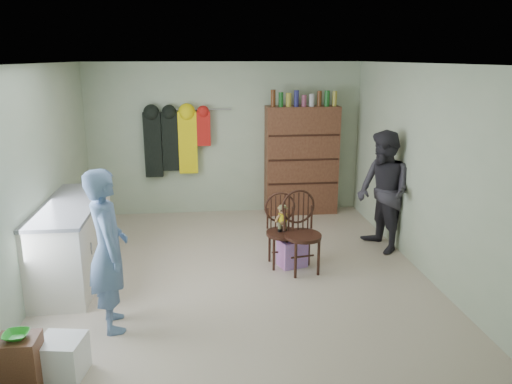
{
  "coord_description": "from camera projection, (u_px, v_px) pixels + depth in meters",
  "views": [
    {
      "loc": [
        -0.42,
        -5.73,
        2.57
      ],
      "look_at": [
        0.25,
        0.2,
        0.95
      ],
      "focal_mm": 35.0,
      "sensor_mm": 36.0,
      "label": 1
    }
  ],
  "objects": [
    {
      "name": "person_right",
      "position": [
        383.0,
        192.0,
        6.68
      ],
      "size": [
        0.78,
        0.91,
        1.64
      ],
      "primitive_type": "imported",
      "rotation": [
        0.0,
        0.0,
        -1.36
      ],
      "color": "#2D2B33",
      "rests_on": "ground"
    },
    {
      "name": "chair_front",
      "position": [
        282.0,
        225.0,
        6.28
      ],
      "size": [
        0.43,
        0.43,
        0.92
      ],
      "rotation": [
        0.0,
        0.0,
        0.05
      ],
      "color": "black",
      "rests_on": "ground"
    },
    {
      "name": "counter",
      "position": [
        73.0,
        241.0,
        5.88
      ],
      "size": [
        0.64,
        1.86,
        0.94
      ],
      "color": "silver",
      "rests_on": "ground"
    },
    {
      "name": "ground_plane",
      "position": [
        238.0,
        270.0,
        6.22
      ],
      "size": [
        5.0,
        5.0,
        0.0
      ],
      "primitive_type": "plane",
      "color": "#C2B39C",
      "rests_on": "ground"
    },
    {
      "name": "dresser",
      "position": [
        301.0,
        160.0,
        8.31
      ],
      "size": [
        1.2,
        0.39,
        2.07
      ],
      "color": "brown",
      "rests_on": "ground"
    },
    {
      "name": "stool",
      "position": [
        20.0,
        364.0,
        3.94
      ],
      "size": [
        0.32,
        0.27,
        0.46
      ],
      "primitive_type": "cube",
      "color": "brown",
      "rests_on": "ground"
    },
    {
      "name": "chair_far",
      "position": [
        301.0,
        229.0,
        6.09
      ],
      "size": [
        0.52,
        0.52,
        1.01
      ],
      "rotation": [
        0.0,
        0.0,
        0.18
      ],
      "color": "black",
      "rests_on": "ground"
    },
    {
      "name": "plastic_tub",
      "position": [
        62.0,
        357.0,
        4.12
      ],
      "size": [
        0.4,
        0.39,
        0.34
      ],
      "primitive_type": "cube",
      "rotation": [
        0.0,
        0.0,
        -0.16
      ],
      "color": "white",
      "rests_on": "ground"
    },
    {
      "name": "room_walls",
      "position": [
        233.0,
        138.0,
        6.31
      ],
      "size": [
        5.0,
        5.0,
        5.0
      ],
      "color": "#B4C2A3",
      "rests_on": "ground"
    },
    {
      "name": "coat_rack",
      "position": [
        175.0,
        141.0,
        8.08
      ],
      "size": [
        1.42,
        0.12,
        1.09
      ],
      "color": "#99999E",
      "rests_on": "ground"
    },
    {
      "name": "person_left",
      "position": [
        108.0,
        250.0,
        4.73
      ],
      "size": [
        0.53,
        0.66,
        1.59
      ],
      "primitive_type": "imported",
      "rotation": [
        0.0,
        0.0,
        1.85
      ],
      "color": "slate",
      "rests_on": "ground"
    },
    {
      "name": "striped_bag",
      "position": [
        292.0,
        253.0,
        6.31
      ],
      "size": [
        0.39,
        0.34,
        0.35
      ],
      "primitive_type": "cube",
      "rotation": [
        0.0,
        0.0,
        0.3
      ],
      "color": "#E572C5",
      "rests_on": "ground"
    },
    {
      "name": "bowl",
      "position": [
        16.0,
        335.0,
        3.87
      ],
      "size": [
        0.2,
        0.2,
        0.05
      ],
      "primitive_type": "imported",
      "color": "green",
      "rests_on": "stool"
    }
  ]
}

